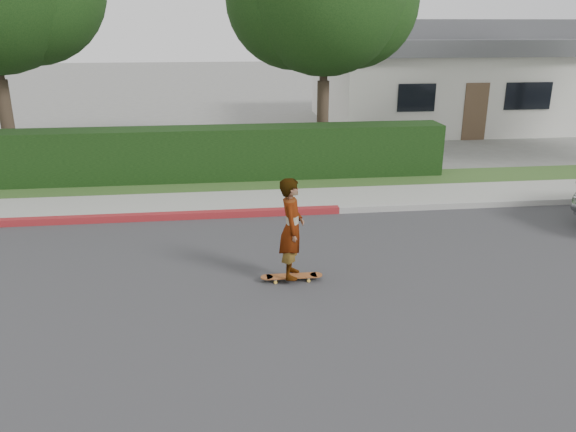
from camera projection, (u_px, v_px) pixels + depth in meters
ground at (330, 296)px, 8.97m from camera, size 120.00×120.00×0.00m
road at (330, 296)px, 8.97m from camera, size 60.00×8.00×0.01m
curb_far at (295, 211)px, 12.79m from camera, size 60.00×0.20×0.15m
curb_red_section at (68, 220)px, 12.21m from camera, size 12.00×0.21×0.15m
sidewalk_far at (291, 200)px, 13.64m from camera, size 60.00×1.60×0.12m
planting_strip at (283, 183)px, 15.15m from camera, size 60.00×1.60×0.10m
hedge at (170, 156)px, 15.14m from camera, size 15.00×1.00×1.50m
house at (442, 74)px, 24.24m from camera, size 10.60×8.60×4.30m
skateboard at (292, 276)px, 9.46m from camera, size 1.05×0.22×0.10m
skateboarder at (292, 228)px, 9.18m from camera, size 0.51×0.68×1.70m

